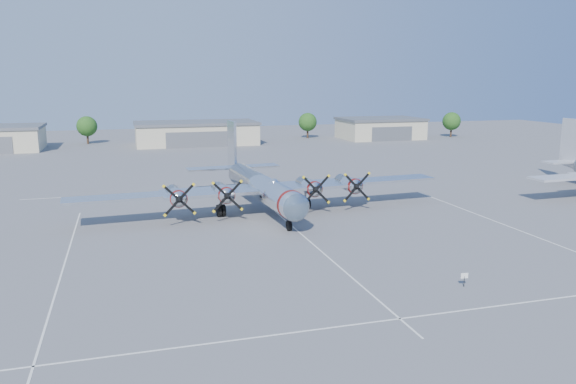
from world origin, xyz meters
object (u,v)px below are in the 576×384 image
object	(u,v)px
hangar_east	(380,128)
main_bomber_b29	(260,209)
tree_east	(308,122)
info_placard	(464,277)
tree_west	(87,126)
hangar_center	(196,133)
tree_far_east	(452,121)

from	to	relation	value
hangar_east	main_bomber_b29	xyz separation A→B (m)	(-49.48, -70.99, -2.71)
tree_east	main_bomber_b29	world-z (taller)	tree_east
info_placard	tree_west	bearing A→B (deg)	113.93
hangar_center	tree_far_east	distance (m)	68.05
info_placard	hangar_center	bearing A→B (deg)	101.47
hangar_east	main_bomber_b29	world-z (taller)	hangar_east
tree_east	main_bomber_b29	size ratio (longest dim) A/B	0.15
hangar_center	info_placard	world-z (taller)	hangar_center
tree_far_east	main_bomber_b29	distance (m)	98.03
hangar_center	info_placard	distance (m)	100.41
hangar_center	tree_east	xyz separation A→B (m)	(30.00, 6.04, 1.51)
hangar_center	tree_east	world-z (taller)	tree_east
hangar_east	tree_far_east	distance (m)	20.15
tree_far_east	hangar_east	bearing A→B (deg)	174.39
tree_far_east	info_placard	xyz separation A→B (m)	(-60.70, -98.16, -3.46)
tree_far_east	info_placard	size ratio (longest dim) A/B	6.13
tree_far_east	main_bomber_b29	size ratio (longest dim) A/B	0.15
hangar_east	tree_west	bearing A→B (deg)	173.72
tree_west	info_placard	world-z (taller)	tree_west
tree_east	tree_far_east	size ratio (longest dim) A/B	1.00
hangar_east	tree_east	distance (m)	19.04
tree_west	info_placard	size ratio (longest dim) A/B	6.13
tree_west	hangar_east	bearing A→B (deg)	-6.28
tree_east	tree_far_east	xyz separation A→B (m)	(38.00, -8.00, 0.00)
hangar_center	tree_far_east	world-z (taller)	tree_far_east
hangar_east	main_bomber_b29	bearing A→B (deg)	-124.87
tree_west	main_bomber_b29	world-z (taller)	tree_west
tree_east	info_placard	size ratio (longest dim) A/B	6.13
tree_west	tree_east	size ratio (longest dim) A/B	1.00
tree_far_east	tree_west	bearing A→B (deg)	173.86
tree_west	tree_far_east	size ratio (longest dim) A/B	1.00
main_bomber_b29	info_placard	bearing A→B (deg)	-76.89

